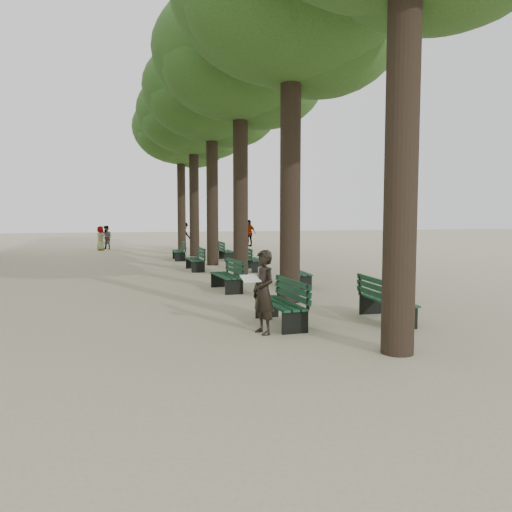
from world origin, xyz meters
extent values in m
plane|color=#B9AD8C|center=(0.00, 0.00, 0.00)|extent=(120.00, 120.00, 0.00)
cylinder|color=#33261C|center=(1.50, -2.00, 3.75)|extent=(0.52, 0.52, 7.50)
cylinder|color=#33261C|center=(1.50, 3.00, 3.75)|extent=(0.52, 0.52, 7.50)
cylinder|color=#33261C|center=(1.50, 8.00, 3.75)|extent=(0.52, 0.52, 7.50)
ellipsoid|color=#244B1A|center=(1.50, 8.00, 7.70)|extent=(6.00, 6.00, 4.50)
cylinder|color=#33261C|center=(1.50, 13.00, 3.75)|extent=(0.52, 0.52, 7.50)
ellipsoid|color=#244B1A|center=(1.50, 13.00, 7.70)|extent=(6.00, 6.00, 4.50)
cylinder|color=#33261C|center=(1.50, 18.00, 3.75)|extent=(0.52, 0.52, 7.50)
ellipsoid|color=#244B1A|center=(1.50, 18.00, 7.70)|extent=(6.00, 6.00, 4.50)
cylinder|color=#33261C|center=(1.50, 23.00, 3.75)|extent=(0.52, 0.52, 7.50)
ellipsoid|color=#244B1A|center=(1.50, 23.00, 7.70)|extent=(6.00, 6.00, 4.50)
cube|color=black|center=(0.35, 0.48, 0.23)|extent=(0.59, 1.82, 0.45)
cube|color=black|center=(0.35, 0.48, 0.45)|extent=(0.61, 1.82, 0.04)
cube|color=black|center=(0.63, 0.49, 0.72)|extent=(0.11, 1.80, 0.40)
cube|color=black|center=(0.35, 5.33, 0.23)|extent=(0.63, 1.83, 0.45)
cube|color=black|center=(0.35, 5.33, 0.45)|extent=(0.65, 1.83, 0.04)
cube|color=black|center=(0.63, 5.35, 0.72)|extent=(0.15, 1.80, 0.40)
cube|color=black|center=(0.35, 10.99, 0.23)|extent=(0.54, 1.80, 0.45)
cube|color=black|center=(0.35, 10.99, 0.45)|extent=(0.56, 1.80, 0.04)
cube|color=black|center=(0.63, 10.99, 0.72)|extent=(0.06, 1.80, 0.40)
cube|color=black|center=(0.35, 15.95, 0.23)|extent=(0.61, 1.82, 0.45)
cube|color=black|center=(0.35, 15.95, 0.45)|extent=(0.63, 1.83, 0.04)
cube|color=black|center=(0.63, 15.94, 0.72)|extent=(0.13, 1.80, 0.40)
cube|color=black|center=(2.65, 0.21, 0.23)|extent=(0.66, 1.84, 0.45)
cube|color=black|center=(2.65, 0.21, 0.45)|extent=(0.68, 1.84, 0.04)
cube|color=black|center=(2.37, 0.24, 0.72)|extent=(0.18, 1.80, 0.40)
cube|color=black|center=(2.65, 5.53, 0.23)|extent=(0.66, 1.84, 0.45)
cube|color=black|center=(2.65, 5.53, 0.45)|extent=(0.68, 1.84, 0.04)
cube|color=black|center=(2.37, 5.55, 0.72)|extent=(0.18, 1.80, 0.40)
cube|color=black|center=(2.65, 10.29, 0.23)|extent=(0.61, 1.82, 0.45)
cube|color=black|center=(2.65, 10.29, 0.45)|extent=(0.63, 1.82, 0.04)
cube|color=black|center=(2.37, 10.31, 0.72)|extent=(0.13, 1.80, 0.40)
cube|color=black|center=(2.65, 15.14, 0.23)|extent=(0.59, 1.82, 0.45)
cube|color=black|center=(2.65, 15.14, 0.45)|extent=(0.61, 1.82, 0.04)
cube|color=black|center=(2.37, 15.15, 0.72)|extent=(0.11, 1.80, 0.40)
imported|color=black|center=(-0.17, -0.13, 0.79)|extent=(0.46, 0.69, 1.57)
cube|color=white|center=(-0.42, -0.13, 1.05)|extent=(0.37, 0.29, 0.12)
imported|color=#262628|center=(-3.50, 24.23, 0.77)|extent=(0.53, 0.82, 1.55)
imported|color=#262628|center=(-3.13, 25.12, 0.78)|extent=(0.76, 0.75, 1.56)
imported|color=#262628|center=(6.69, 25.68, 0.96)|extent=(1.01, 1.11, 1.91)
imported|color=#262628|center=(1.84, 24.41, 0.89)|extent=(1.13, 0.97, 1.78)
camera|label=1|loc=(-2.88, -8.90, 2.20)|focal=35.00mm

